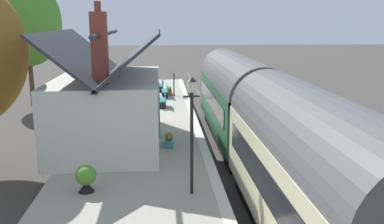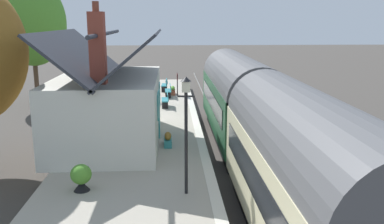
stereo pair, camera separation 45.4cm
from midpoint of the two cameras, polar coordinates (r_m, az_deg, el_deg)
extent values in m
plane|color=#423D38|center=(21.60, 3.00, -3.59)|extent=(160.00, 160.00, 0.00)
cube|color=#A39B8C|center=(21.35, -7.37, -2.74)|extent=(32.00, 5.75, 0.82)
cube|color=beige|center=(21.27, -0.13, -1.54)|extent=(32.00, 0.36, 0.02)
cube|color=gray|center=(21.84, 7.23, -3.30)|extent=(52.00, 0.08, 0.14)
cube|color=gray|center=(21.60, 3.48, -3.40)|extent=(52.00, 0.08, 0.14)
cube|color=black|center=(21.19, 5.60, -2.98)|extent=(9.44, 2.29, 0.70)
cube|color=#1E4C2D|center=(20.83, 5.69, 1.00)|extent=(10.26, 2.70, 2.30)
cylinder|color=#515154|center=(20.63, 5.75, 4.13)|extent=(10.26, 2.65, 2.65)
cube|color=black|center=(20.58, 1.96, 1.73)|extent=(8.72, 0.03, 0.80)
cylinder|color=black|center=(24.13, 4.34, -1.02)|extent=(0.70, 2.16, 0.70)
cylinder|color=black|center=(18.30, 7.26, -5.56)|extent=(0.70, 2.16, 0.70)
cube|color=black|center=(25.77, 3.72, 4.18)|extent=(0.04, 2.16, 0.90)
cylinder|color=#F2EDCC|center=(25.95, 3.68, 2.06)|extent=(0.06, 0.24, 0.24)
cube|color=red|center=(26.08, 3.65, 1.09)|extent=(0.16, 2.56, 0.24)
cube|color=beige|center=(11.19, 15.05, -9.77)|extent=(9.46, 2.70, 2.30)
cylinder|color=#515154|center=(10.81, 15.40, -4.12)|extent=(9.46, 2.65, 2.65)
cube|color=black|center=(10.72, 8.16, -8.81)|extent=(8.04, 0.03, 0.80)
cylinder|color=black|center=(14.26, 10.89, -11.09)|extent=(0.70, 2.16, 0.70)
cube|color=silver|center=(18.00, -12.02, 0.27)|extent=(7.27, 4.18, 2.90)
cube|color=#2D3038|center=(17.55, -8.96, 7.78)|extent=(7.77, 2.34, 2.00)
cube|color=#2D3038|center=(17.83, -15.72, 7.54)|extent=(7.77, 2.34, 2.00)
cylinder|color=#2D3038|center=(17.61, -12.50, 10.52)|extent=(7.77, 0.16, 0.16)
cube|color=brown|center=(15.54, -13.49, 8.54)|extent=(0.56, 0.56, 2.61)
cylinder|color=brown|center=(15.52, -13.77, 14.00)|extent=(0.24, 0.24, 0.36)
cube|color=teal|center=(18.76, -5.24, -0.25)|extent=(0.90, 0.06, 2.10)
cube|color=teal|center=(17.25, -5.33, 0.82)|extent=(0.80, 0.05, 1.10)
cube|color=teal|center=(20.00, -5.22, 2.46)|extent=(0.80, 0.05, 1.10)
cube|color=#26727F|center=(28.45, -4.25, 2.96)|extent=(1.41, 0.44, 0.06)
cube|color=#26727F|center=(28.41, -3.89, 3.43)|extent=(1.40, 0.14, 0.40)
cube|color=black|center=(27.93, -4.21, 2.30)|extent=(0.07, 0.36, 0.44)
cube|color=black|center=(29.04, -4.28, 2.70)|extent=(0.07, 0.36, 0.44)
cube|color=#26727F|center=(30.90, -4.80, 3.73)|extent=(1.42, 0.46, 0.06)
cube|color=#26727F|center=(30.86, -4.47, 4.15)|extent=(1.40, 0.17, 0.40)
cube|color=black|center=(30.39, -4.84, 3.13)|extent=(0.08, 0.36, 0.44)
cube|color=black|center=(31.49, -4.74, 3.47)|extent=(0.08, 0.36, 0.44)
cube|color=#26727F|center=(25.18, -4.62, 1.69)|extent=(1.41, 0.43, 0.06)
cube|color=#26727F|center=(25.14, -4.22, 2.21)|extent=(1.40, 0.14, 0.40)
cube|color=black|center=(24.68, -4.58, 0.92)|extent=(0.07, 0.36, 0.44)
cube|color=black|center=(25.78, -4.64, 1.42)|extent=(0.07, 0.36, 0.44)
cone|color=black|center=(26.46, -5.70, 1.63)|extent=(0.42, 0.42, 0.38)
cylinder|color=black|center=(26.49, -5.69, 1.29)|extent=(0.23, 0.23, 0.06)
ellipsoid|color=olive|center=(26.40, -5.71, 2.36)|extent=(0.43, 0.43, 0.38)
cone|color=#ED605E|center=(26.37, -5.72, 2.68)|extent=(0.10, 0.10, 0.17)
cube|color=#9E5138|center=(29.50, -3.59, 2.77)|extent=(1.01, 0.32, 0.34)
ellipsoid|color=#4C8C2D|center=(29.46, -3.60, 3.31)|extent=(0.91, 0.29, 0.29)
cube|color=teal|center=(17.53, -3.92, -4.19)|extent=(0.92, 0.32, 0.30)
ellipsoid|color=olive|center=(17.46, -3.94, -3.35)|extent=(0.82, 0.29, 0.29)
cone|color=black|center=(13.45, -15.35, -9.95)|extent=(0.51, 0.51, 0.31)
cylinder|color=black|center=(13.50, -15.32, -10.44)|extent=(0.28, 0.28, 0.06)
ellipsoid|color=#4C8C2D|center=(13.31, -15.45, -8.42)|extent=(0.65, 0.65, 0.63)
cylinder|color=black|center=(12.38, -1.09, -4.40)|extent=(0.10, 0.10, 3.18)
cylinder|color=black|center=(12.03, -1.12, 2.18)|extent=(0.05, 0.50, 0.05)
cube|color=beige|center=(11.98, -1.12, 3.55)|extent=(0.24, 0.24, 0.32)
cone|color=black|center=(11.95, -1.13, 4.59)|extent=(0.32, 0.32, 0.14)
cylinder|color=black|center=(28.74, -2.94, 3.28)|extent=(0.06, 0.06, 1.10)
cylinder|color=black|center=(29.33, -2.97, 3.47)|extent=(0.06, 0.06, 1.10)
cube|color=maroon|center=(28.92, -2.97, 4.88)|extent=(0.90, 0.06, 0.44)
cube|color=black|center=(28.92, -2.97, 4.88)|extent=(0.96, 0.03, 0.50)
cylinder|color=#4C3828|center=(31.52, -21.69, 4.16)|extent=(0.32, 0.32, 3.74)
ellipsoid|color=#4C8C2D|center=(31.25, -22.30, 11.39)|extent=(4.66, 4.69, 6.03)
camera|label=1|loc=(0.23, -90.67, -0.15)|focal=38.59mm
camera|label=2|loc=(0.23, 89.33, 0.15)|focal=38.59mm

